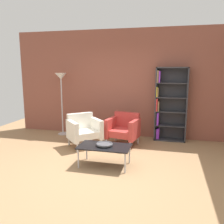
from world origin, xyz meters
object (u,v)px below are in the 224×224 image
(armchair_corner_red, at_px, (124,128))
(coffee_table_low, at_px, (104,147))
(armchair_spare_guest, at_px, (84,129))
(floor_lamp_torchiere, at_px, (61,84))
(bookshelf_tall, at_px, (168,105))
(decorative_bowl, at_px, (104,144))

(armchair_corner_red, bearing_deg, coffee_table_low, -84.00)
(coffee_table_low, distance_m, armchair_spare_guest, 1.30)
(floor_lamp_torchiere, bearing_deg, armchair_spare_guest, -41.61)
(bookshelf_tall, height_order, floor_lamp_torchiere, bookshelf_tall)
(bookshelf_tall, bearing_deg, coffee_table_low, -119.22)
(decorative_bowl, distance_m, armchair_corner_red, 1.36)
(coffee_table_low, bearing_deg, armchair_spare_guest, 128.56)
(armchair_spare_guest, relative_size, armchair_corner_red, 1.16)
(bookshelf_tall, distance_m, decorative_bowl, 2.39)
(bookshelf_tall, height_order, armchair_spare_guest, bookshelf_tall)
(bookshelf_tall, xyz_separation_m, coffee_table_low, (-1.14, -2.04, -0.57))
(decorative_bowl, distance_m, armchair_spare_guest, 1.30)
(coffee_table_low, relative_size, armchair_spare_guest, 1.05)
(bookshelf_tall, relative_size, floor_lamp_torchiere, 1.09)
(bookshelf_tall, xyz_separation_m, armchair_spare_guest, (-1.95, -1.02, -0.52))
(bookshelf_tall, height_order, armchair_corner_red, bookshelf_tall)
(armchair_spare_guest, bearing_deg, armchair_corner_red, -22.13)
(armchair_corner_red, distance_m, floor_lamp_torchiere, 2.20)
(decorative_bowl, relative_size, floor_lamp_torchiere, 0.18)
(bookshelf_tall, distance_m, coffee_table_low, 2.40)
(bookshelf_tall, relative_size, armchair_corner_red, 2.32)
(bookshelf_tall, height_order, coffee_table_low, bookshelf_tall)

